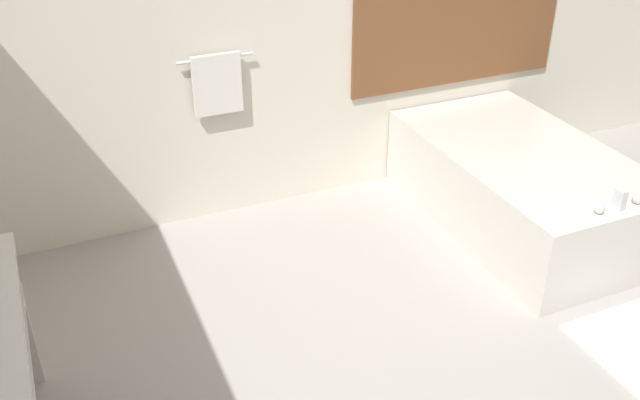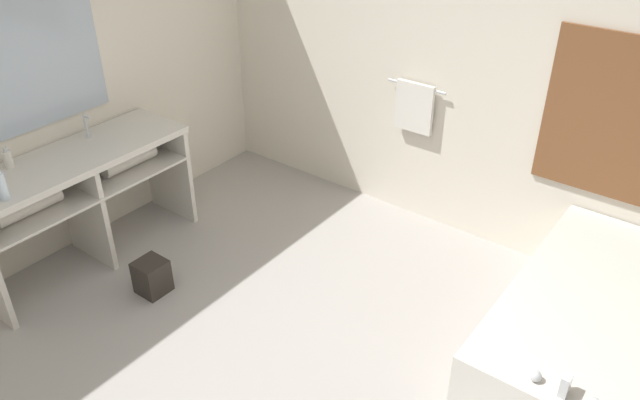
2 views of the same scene
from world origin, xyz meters
TOP-DOWN VIEW (x-y plane):
  - ground_plane at (0.00, 0.00)m, footprint 16.00×16.00m
  - wall_back_with_blinds at (0.05, 2.23)m, footprint 7.40×0.13m
  - wall_left_with_mirror at (-2.23, 0.00)m, footprint 0.08×7.40m
  - vanity_counter at (-1.90, 0.18)m, footprint 0.58×1.66m
  - sink_faucet at (-2.06, 0.41)m, footprint 0.09×0.04m
  - bathtub at (1.53, 1.27)m, footprint 1.06×1.84m
  - water_bottle_1 at (-1.72, -0.44)m, footprint 0.06×0.06m
  - soap_dispenser at (-2.08, -0.20)m, footprint 0.06×0.06m
  - waste_bin at (-1.22, 0.16)m, footprint 0.20×0.20m

SIDE VIEW (x-z plane):
  - ground_plane at x=0.00m, z-range 0.00..0.00m
  - waste_bin at x=-1.22m, z-range 0.00..0.25m
  - bathtub at x=1.53m, z-range -0.03..0.64m
  - vanity_counter at x=-1.90m, z-range 0.21..1.09m
  - soap_dispenser at x=-2.08m, z-range 0.87..1.02m
  - sink_faucet at x=-2.06m, z-range 0.88..1.06m
  - water_bottle_1 at x=-1.72m, z-range 0.88..1.08m
  - wall_back_with_blinds at x=0.05m, z-range 0.00..2.70m
  - wall_left_with_mirror at x=-2.23m, z-range 0.00..2.70m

